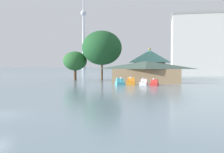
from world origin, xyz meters
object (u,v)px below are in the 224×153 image
pedal_boat_white (144,83)px  boathouse (147,71)px  green_roof_pavilion (150,62)px  distant_broadcast_tower (83,21)px  pedal_boat_orange (131,82)px  pedal_boat_cyan (120,82)px  shoreline_tree_mid (102,48)px  shoreline_tree_tall_left (75,61)px  pedal_boat_red (154,83)px  background_building_block (208,45)px

pedal_boat_white → boathouse: boathouse is taller
green_roof_pavilion → distant_broadcast_tower: 231.30m
pedal_boat_orange → pedal_boat_cyan: bearing=-90.5°
pedal_boat_orange → shoreline_tree_mid: size_ratio=0.19×
shoreline_tree_tall_left → distant_broadcast_tower: size_ratio=0.06×
pedal_boat_cyan → pedal_boat_white: (4.90, 0.40, -0.07)m
shoreline_tree_mid → distant_broadcast_tower: size_ratio=0.09×
pedal_boat_orange → pedal_boat_red: (4.74, -1.29, -0.12)m
boathouse → distant_broadcast_tower: bearing=110.3°
shoreline_tree_mid → background_building_block: 56.97m
distant_broadcast_tower → pedal_boat_orange: bearing=-70.8°
green_roof_pavilion → shoreline_tree_mid: bearing=-147.9°
background_building_block → boathouse: bearing=-112.6°
pedal_boat_white → pedal_boat_orange: bearing=-76.6°
green_roof_pavilion → shoreline_tree_mid: shoreline_tree_mid is taller
pedal_boat_orange → boathouse: (2.80, 6.24, 2.01)m
pedal_boat_cyan → background_building_block: 66.40m
boathouse → green_roof_pavilion: size_ratio=1.34×
pedal_boat_cyan → shoreline_tree_mid: 17.58m
pedal_boat_orange → distant_broadcast_tower: (-80.54, 231.54, 53.57)m
shoreline_tree_mid → background_building_block: background_building_block is taller
pedal_boat_cyan → background_building_block: size_ratio=0.10×
pedal_boat_red → green_roof_pavilion: size_ratio=0.22×
shoreline_tree_mid → shoreline_tree_tall_left: bearing=174.9°
pedal_boat_cyan → shoreline_tree_tall_left: shoreline_tree_tall_left is taller
shoreline_tree_tall_left → background_building_block: (41.74, 44.78, 7.20)m
background_building_block → pedal_boat_red: bearing=-108.4°
pedal_boat_red → background_building_block: 65.00m
pedal_boat_white → shoreline_tree_mid: shoreline_tree_mid is taller
pedal_boat_cyan → background_building_block: bearing=135.8°
pedal_boat_red → boathouse: 8.06m
pedal_boat_white → shoreline_tree_tall_left: size_ratio=0.38×
background_building_block → pedal_boat_white: bearing=-110.6°
shoreline_tree_tall_left → shoreline_tree_mid: size_ratio=0.60×
pedal_boat_cyan → boathouse: 8.36m
pedal_boat_white → shoreline_tree_mid: bearing=-132.3°
pedal_boat_cyan → pedal_boat_orange: size_ratio=1.18×
pedal_boat_orange → green_roof_pavilion: size_ratio=0.21×
pedal_boat_red → shoreline_tree_mid: (-14.01, 15.19, 8.09)m
pedal_boat_orange → shoreline_tree_tall_left: size_ratio=0.32×
pedal_boat_cyan → green_roof_pavilion: 22.60m
green_roof_pavilion → background_building_block: 44.42m
pedal_boat_white → background_building_block: (22.24, 59.04, 11.91)m
pedal_boat_red → shoreline_tree_tall_left: size_ratio=0.34×
green_roof_pavilion → distant_broadcast_tower: size_ratio=0.09×
pedal_boat_red → pedal_boat_orange: bearing=-98.3°
background_building_block → green_roof_pavilion: bearing=-120.2°
green_roof_pavilion → shoreline_tree_tall_left: 20.92m
boathouse → shoreline_tree_mid: (-12.07, 7.66, 5.97)m
shoreline_tree_tall_left → background_building_block: background_building_block is taller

